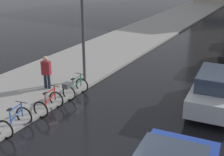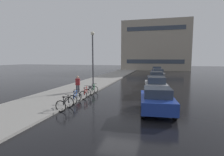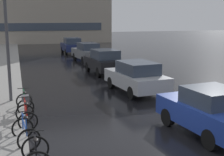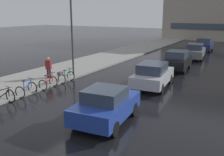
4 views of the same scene
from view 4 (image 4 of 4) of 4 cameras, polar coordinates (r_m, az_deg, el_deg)
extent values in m
plane|color=black|center=(12.58, -11.14, -7.87)|extent=(140.00, 140.00, 0.00)
cube|color=gray|center=(23.67, -6.32, 3.11)|extent=(4.80, 60.00, 0.14)
torus|color=black|center=(14.69, -22.20, -3.84)|extent=(0.76, 0.08, 0.76)
cube|color=black|center=(14.57, -22.54, -2.94)|extent=(0.04, 0.04, 0.52)
cube|color=black|center=(14.34, -23.59, -2.42)|extent=(0.05, 0.61, 0.04)
cube|color=black|center=(14.41, -23.56, -3.48)|extent=(0.05, 0.69, 0.25)
cylinder|color=black|center=(14.49, -22.64, -1.88)|extent=(0.50, 0.04, 0.03)
torus|color=black|center=(16.01, -17.75, -2.05)|extent=(0.71, 0.16, 0.71)
torus|color=black|center=(15.24, -20.27, -3.09)|extent=(0.71, 0.16, 0.71)
cube|color=#234CA8|center=(15.41, -19.51, -1.74)|extent=(0.04, 0.04, 0.57)
cube|color=#234CA8|center=(15.88, -18.01, -1.14)|extent=(0.04, 0.04, 0.57)
cube|color=#234CA8|center=(15.58, -18.82, -0.57)|extent=(0.13, 0.64, 0.04)
cube|color=#234CA8|center=(15.64, -18.80, -1.66)|extent=(0.14, 0.73, 0.26)
ellipsoid|color=black|center=(15.33, -19.61, -0.61)|extent=(0.18, 0.28, 0.07)
cylinder|color=black|center=(15.80, -18.10, -0.07)|extent=(0.50, 0.10, 0.03)
torus|color=black|center=(17.07, -13.26, -0.74)|extent=(0.70, 0.11, 0.70)
torus|color=black|center=(16.32, -15.52, -1.59)|extent=(0.70, 0.11, 0.70)
cube|color=red|center=(16.49, -14.82, -0.42)|extent=(0.04, 0.04, 0.53)
cube|color=red|center=(16.94, -13.49, 0.21)|extent=(0.04, 0.04, 0.62)
cube|color=red|center=(16.66, -14.20, 0.72)|extent=(0.08, 0.62, 0.04)
cube|color=red|center=(16.71, -14.19, -0.37)|extent=(0.09, 0.70, 0.25)
ellipsoid|color=black|center=(16.42, -14.89, 0.57)|extent=(0.16, 0.27, 0.07)
cylinder|color=black|center=(16.86, -13.55, 1.29)|extent=(0.50, 0.06, 0.03)
torus|color=black|center=(18.35, -9.41, 0.51)|extent=(0.69, 0.08, 0.69)
torus|color=black|center=(17.59, -11.41, -0.20)|extent=(0.69, 0.08, 0.69)
cube|color=#237042|center=(17.77, -10.78, 0.84)|extent=(0.04, 0.04, 0.51)
cube|color=#237042|center=(18.23, -9.59, 1.31)|extent=(0.04, 0.04, 0.56)
cube|color=#237042|center=(17.95, -10.21, 1.79)|extent=(0.06, 0.61, 0.04)
cube|color=#237042|center=(18.00, -10.22, 0.86)|extent=(0.06, 0.69, 0.25)
ellipsoid|color=black|center=(17.71, -10.82, 1.74)|extent=(0.15, 0.26, 0.07)
cylinder|color=black|center=(18.16, -9.63, 2.24)|extent=(0.50, 0.04, 0.03)
cube|color=#4C4C51|center=(17.40, -11.73, 1.02)|extent=(0.29, 0.35, 0.22)
cube|color=navy|center=(11.20, -1.29, -6.71)|extent=(2.32, 3.90, 0.72)
cube|color=#2D3847|center=(10.86, -1.65, -3.84)|extent=(1.76, 1.85, 0.55)
cylinder|color=black|center=(12.65, -2.63, -5.91)|extent=(0.28, 0.66, 0.64)
cylinder|color=black|center=(12.02, 4.91, -7.09)|extent=(0.28, 0.66, 0.64)
cylinder|color=black|center=(10.81, -8.21, -9.76)|extent=(0.28, 0.66, 0.64)
cylinder|color=black|center=(10.05, 0.45, -11.56)|extent=(0.28, 0.66, 0.64)
cube|color=#B2B5BA|center=(16.68, 9.31, 0.24)|extent=(2.36, 4.34, 0.70)
cube|color=#2D3847|center=(16.37, 9.25, 2.32)|extent=(1.81, 2.33, 0.61)
cylinder|color=black|center=(18.20, 7.68, 0.38)|extent=(0.28, 0.66, 0.64)
cylinder|color=black|center=(17.80, 13.07, -0.20)|extent=(0.28, 0.66, 0.64)
cylinder|color=black|center=(15.82, 4.97, -1.71)|extent=(0.28, 0.66, 0.64)
cylinder|color=black|center=(15.37, 11.14, -2.44)|extent=(0.28, 0.66, 0.64)
cube|color=black|center=(22.21, 14.64, 3.57)|extent=(2.16, 4.18, 0.73)
cube|color=#2D3847|center=(21.94, 14.67, 5.23)|extent=(1.68, 2.16, 0.62)
cylinder|color=black|center=(23.67, 13.22, 3.42)|extent=(0.26, 0.65, 0.64)
cylinder|color=black|center=(23.36, 17.26, 3.01)|extent=(0.26, 0.65, 0.64)
cylinder|color=black|center=(21.26, 11.65, 2.27)|extent=(0.26, 0.65, 0.64)
cylinder|color=black|center=(20.92, 16.12, 1.79)|extent=(0.26, 0.65, 0.64)
cube|color=slate|center=(28.07, 18.40, 5.54)|extent=(2.23, 4.40, 0.74)
cube|color=#2D3847|center=(27.81, 18.47, 6.84)|extent=(1.68, 2.16, 0.59)
cylinder|color=black|center=(29.50, 17.07, 5.32)|extent=(0.28, 0.66, 0.64)
cylinder|color=black|center=(29.35, 20.20, 5.02)|extent=(0.28, 0.66, 0.64)
cylinder|color=black|center=(26.93, 16.32, 4.54)|extent=(0.28, 0.66, 0.64)
cylinder|color=black|center=(26.76, 19.75, 4.21)|extent=(0.28, 0.66, 0.64)
cube|color=navy|center=(34.48, 20.31, 6.93)|extent=(2.04, 3.78, 0.73)
cube|color=#2D3847|center=(34.26, 20.37, 8.03)|extent=(1.64, 1.84, 0.63)
cylinder|color=black|center=(35.79, 19.16, 6.69)|extent=(0.24, 0.65, 0.64)
cylinder|color=black|center=(35.55, 21.94, 6.39)|extent=(0.24, 0.65, 0.64)
cylinder|color=black|center=(33.53, 18.48, 6.26)|extent=(0.24, 0.65, 0.64)
cylinder|color=black|center=(33.27, 21.44, 5.95)|extent=(0.24, 0.65, 0.64)
cylinder|color=#1E2333|center=(18.85, -14.44, 0.81)|extent=(0.14, 0.14, 0.81)
cylinder|color=#1E2333|center=(18.77, -13.96, 0.78)|extent=(0.14, 0.14, 0.81)
cube|color=maroon|center=(18.66, -14.34, 2.95)|extent=(0.45, 0.34, 0.64)
sphere|color=tan|center=(18.57, -14.42, 4.33)|extent=(0.22, 0.22, 0.22)
cylinder|color=#424247|center=(19.05, -9.09, 8.73)|extent=(0.14, 0.14, 5.72)
cube|color=#9E9384|center=(51.21, 23.51, 15.79)|extent=(18.43, 8.66, 13.68)
cube|color=#333D4C|center=(46.89, 22.28, 10.75)|extent=(15.11, 0.06, 1.10)
camera|label=1|loc=(4.77, -22.30, 26.77)|focal=50.00mm
camera|label=2|loc=(5.92, -78.26, -10.68)|focal=28.00mm
camera|label=3|loc=(11.61, -59.08, 3.44)|focal=50.00mm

